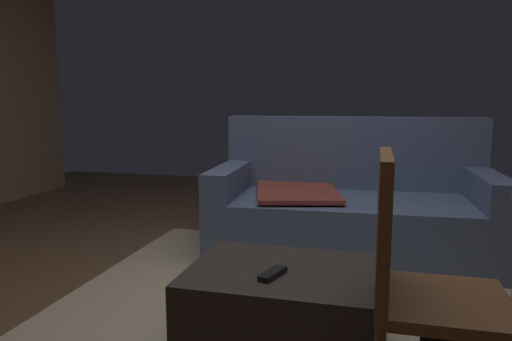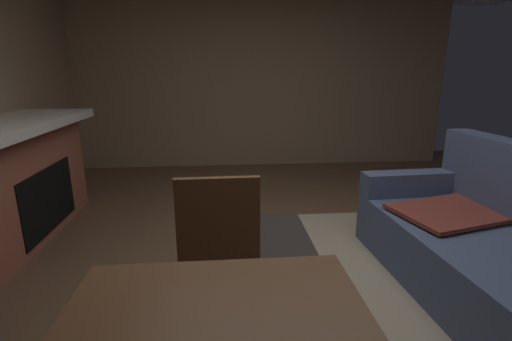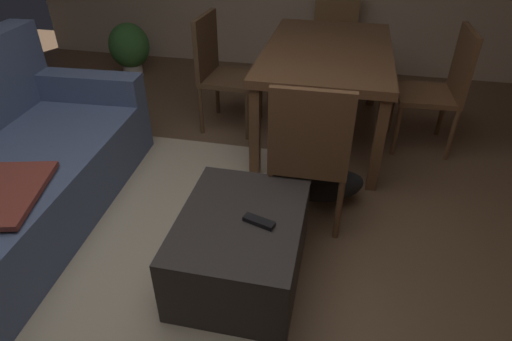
{
  "view_description": "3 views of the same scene",
  "coord_description": "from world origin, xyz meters",
  "px_view_note": "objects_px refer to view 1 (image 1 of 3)",
  "views": [
    {
      "loc": [
        0.51,
        -2.19,
        1.11
      ],
      "look_at": [
        0.18,
        -0.96,
        0.92
      ],
      "focal_mm": 33.54,
      "sensor_mm": 36.0,
      "label": 1
    },
    {
      "loc": [
        2.32,
        -0.52,
        1.46
      ],
      "look_at": [
        0.42,
        -0.35,
        0.93
      ],
      "focal_mm": 25.84,
      "sensor_mm": 36.0,
      "label": 2
    },
    {
      "loc": [
        -1.45,
        -0.7,
        1.77
      ],
      "look_at": [
        -0.07,
        -0.4,
        0.82
      ],
      "focal_mm": 30.05,
      "sensor_mm": 36.0,
      "label": 3
    }
  ],
  "objects_px": {
    "dining_chair_west": "(414,274)",
    "tv_remote": "(273,274)",
    "couch": "(350,207)",
    "ottoman_coffee_table": "(283,312)"
  },
  "relations": [
    {
      "from": "dining_chair_west",
      "to": "tv_remote",
      "type": "bearing_deg",
      "value": 161.31
    },
    {
      "from": "tv_remote",
      "to": "dining_chair_west",
      "type": "height_order",
      "value": "dining_chair_west"
    },
    {
      "from": "dining_chair_west",
      "to": "couch",
      "type": "bearing_deg",
      "value": 100.18
    },
    {
      "from": "ottoman_coffee_table",
      "to": "tv_remote",
      "type": "xyz_separation_m",
      "value": [
        -0.03,
        -0.1,
        0.21
      ]
    },
    {
      "from": "couch",
      "to": "dining_chair_west",
      "type": "relative_size",
      "value": 2.13
    },
    {
      "from": "couch",
      "to": "ottoman_coffee_table",
      "type": "xyz_separation_m",
      "value": [
        -0.18,
        -1.52,
        -0.13
      ]
    },
    {
      "from": "tv_remote",
      "to": "dining_chair_west",
      "type": "bearing_deg",
      "value": -1.44
    },
    {
      "from": "ottoman_coffee_table",
      "to": "dining_chair_west",
      "type": "height_order",
      "value": "dining_chair_west"
    },
    {
      "from": "couch",
      "to": "tv_remote",
      "type": "distance_m",
      "value": 1.64
    },
    {
      "from": "tv_remote",
      "to": "dining_chair_west",
      "type": "relative_size",
      "value": 0.17
    }
  ]
}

